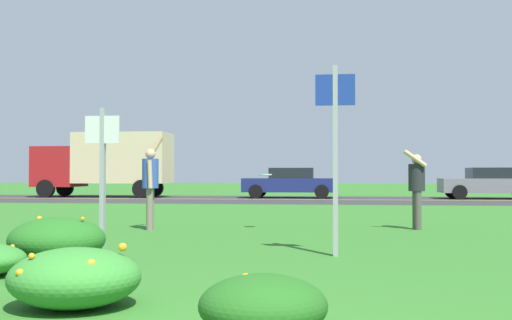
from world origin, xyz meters
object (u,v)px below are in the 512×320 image
at_px(person_catcher_dark_shirt, 417,184).
at_px(frisbee_pale_blue, 266,175).
at_px(person_thrower_blue_shirt, 150,181).
at_px(sign_post_near_path, 103,162).
at_px(car_gray_center_left, 490,183).
at_px(box_truck_red, 106,161).
at_px(sign_post_by_roadside, 335,141).
at_px(car_navy_center_right, 290,183).

relative_size(person_catcher_dark_shirt, frisbee_pale_blue, 6.22).
bearing_deg(person_thrower_blue_shirt, person_catcher_dark_shirt, 7.75).
relative_size(sign_post_near_path, car_gray_center_left, 0.49).
xyz_separation_m(car_gray_center_left, box_truck_red, (-18.56, -0.00, 1.06)).
distance_m(car_gray_center_left, box_truck_red, 18.59).
relative_size(person_thrower_blue_shirt, box_truck_red, 0.29).
relative_size(sign_post_near_path, frisbee_pale_blue, 8.26).
bearing_deg(box_truck_red, frisbee_pale_blue, -59.79).
distance_m(sign_post_by_roadside, person_catcher_dark_shirt, 4.78).
distance_m(person_catcher_dark_shirt, car_navy_center_right, 16.93).
relative_size(person_thrower_blue_shirt, car_gray_center_left, 0.44).
xyz_separation_m(person_thrower_blue_shirt, car_gray_center_left, (11.11, 17.26, -0.28)).
bearing_deg(car_gray_center_left, box_truck_red, -180.00).
distance_m(person_catcher_dark_shirt, car_gray_center_left, 17.44).
xyz_separation_m(sign_post_by_roadside, person_thrower_blue_shirt, (-3.79, 3.66, -0.62)).
bearing_deg(person_catcher_dark_shirt, car_gray_center_left, 71.28).
distance_m(person_thrower_blue_shirt, frisbee_pale_blue, 2.40).
xyz_separation_m(sign_post_near_path, frisbee_pale_blue, (2.25, 3.40, -0.21)).
relative_size(frisbee_pale_blue, car_gray_center_left, 0.06).
height_order(sign_post_near_path, box_truck_red, box_truck_red).
distance_m(person_thrower_blue_shirt, car_gray_center_left, 20.53).
distance_m(frisbee_pale_blue, car_gray_center_left, 19.01).
bearing_deg(sign_post_near_path, person_thrower_blue_shirt, 92.20).
height_order(sign_post_by_roadside, frisbee_pale_blue, sign_post_by_roadside).
xyz_separation_m(person_catcher_dark_shirt, car_navy_center_right, (-3.72, 16.51, -0.20)).
xyz_separation_m(person_thrower_blue_shirt, car_navy_center_right, (1.78, 17.26, -0.28)).
xyz_separation_m(sign_post_near_path, sign_post_by_roadside, (3.67, -0.64, 0.28)).
height_order(person_catcher_dark_shirt, frisbee_pale_blue, person_catcher_dark_shirt).
height_order(car_gray_center_left, box_truck_red, box_truck_red).
distance_m(sign_post_near_path, person_catcher_dark_shirt, 6.59).
height_order(person_catcher_dark_shirt, car_navy_center_right, person_catcher_dark_shirt).
distance_m(person_thrower_blue_shirt, box_truck_red, 18.82).
distance_m(car_gray_center_left, car_navy_center_right, 9.32).
bearing_deg(box_truck_red, car_navy_center_right, 0.00).
bearing_deg(person_catcher_dark_shirt, car_navy_center_right, 102.71).
height_order(sign_post_by_roadside, person_catcher_dark_shirt, sign_post_by_roadside).
bearing_deg(car_gray_center_left, car_navy_center_right, 180.00).
bearing_deg(box_truck_red, car_gray_center_left, 0.00).
relative_size(person_catcher_dark_shirt, box_truck_red, 0.25).
height_order(sign_post_near_path, person_catcher_dark_shirt, sign_post_near_path).
bearing_deg(car_gray_center_left, person_thrower_blue_shirt, -122.75).
height_order(person_thrower_blue_shirt, box_truck_red, box_truck_red).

